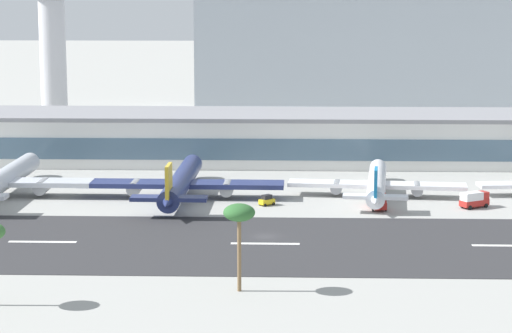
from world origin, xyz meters
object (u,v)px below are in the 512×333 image
at_px(distant_hotel_block, 359,45).
at_px(service_baggage_tug_2, 267,200).
at_px(airliner_blue_tail_gate_2, 377,184).
at_px(control_tower, 52,40).
at_px(airliner_black_tail_gate_0, 1,181).
at_px(palm_tree_0, 239,215).
at_px(airliner_gold_tail_gate_1, 180,183).
at_px(service_fuel_truck_0, 377,198).
at_px(service_box_truck_1, 474,199).
at_px(terminal_building, 276,137).

relative_size(distant_hotel_block, service_baggage_tug_2, 32.89).
height_order(airliner_blue_tail_gate_2, service_baggage_tug_2, airliner_blue_tail_gate_2).
bearing_deg(control_tower, airliner_black_tail_gate_0, -84.34).
relative_size(service_baggage_tug_2, palm_tree_0, 0.26).
height_order(airliner_gold_tail_gate_1, service_fuel_truck_0, airliner_gold_tail_gate_1).
bearing_deg(service_baggage_tug_2, airliner_black_tail_gate_0, -47.38).
bearing_deg(service_box_truck_1, airliner_gold_tail_gate_1, 142.50).
height_order(airliner_gold_tail_gate_1, airliner_blue_tail_gate_2, airliner_gold_tail_gate_1).
xyz_separation_m(service_box_truck_1, service_baggage_tug_2, (-42.13, 1.01, -0.74)).
distance_m(control_tower, palm_tree_0, 171.48).
bearing_deg(palm_tree_0, service_fuel_truck_0, 67.02).
height_order(control_tower, service_box_truck_1, control_tower).
xyz_separation_m(distant_hotel_block, service_box_truck_1, (13.19, -162.28, -22.14)).
relative_size(terminal_building, distant_hotel_block, 1.48).
distance_m(control_tower, service_box_truck_1, 148.65).
relative_size(airliner_black_tail_gate_0, airliner_gold_tail_gate_1, 1.02).
bearing_deg(control_tower, service_baggage_tug_2, -56.02).
bearing_deg(airliner_blue_tail_gate_2, service_box_truck_1, -112.08).
relative_size(airliner_black_tail_gate_0, airliner_blue_tail_gate_2, 1.19).
distance_m(distant_hotel_block, service_fuel_truck_0, 164.83).
bearing_deg(service_box_truck_1, control_tower, 106.67).
relative_size(airliner_black_tail_gate_0, service_baggage_tug_2, 14.76).
relative_size(airliner_blue_tail_gate_2, palm_tree_0, 3.30).
bearing_deg(service_box_truck_1, airliner_blue_tail_gate_2, 121.45).
height_order(terminal_building, distant_hotel_block, distant_hotel_block).
distance_m(distant_hotel_block, palm_tree_0, 224.74).
xyz_separation_m(service_fuel_truck_0, service_box_truck_1, (19.78, 0.96, -0.24)).
xyz_separation_m(terminal_building, service_fuel_truck_0, (21.13, -56.10, -4.32)).
bearing_deg(airliner_blue_tail_gate_2, airliner_gold_tail_gate_1, 99.61).
relative_size(control_tower, airliner_gold_tail_gate_1, 0.96).
relative_size(control_tower, service_box_truck_1, 7.60).
bearing_deg(airliner_blue_tail_gate_2, service_baggage_tug_2, 116.61).
bearing_deg(terminal_building, palm_tree_0, -91.92).
xyz_separation_m(control_tower, airliner_gold_tail_gate_1, (47.39, -91.61, -25.55)).
height_order(service_fuel_truck_0, palm_tree_0, palm_tree_0).
height_order(terminal_building, service_fuel_truck_0, terminal_building).
height_order(terminal_building, airliner_gold_tail_gate_1, terminal_building).
bearing_deg(distant_hotel_block, airliner_blue_tail_gate_2, -92.17).
bearing_deg(terminal_building, airliner_blue_tail_gate_2, -64.11).
bearing_deg(distant_hotel_block, control_tower, -146.08).
xyz_separation_m(terminal_building, distant_hotel_block, (27.72, 107.14, 17.58)).
bearing_deg(service_fuel_truck_0, service_box_truck_1, 87.47).
relative_size(terminal_building, service_box_truck_1, 26.53).
bearing_deg(terminal_building, control_tower, 147.03).
xyz_separation_m(airliner_blue_tail_gate_2, service_baggage_tug_2, (-23.17, -8.92, -1.83)).
xyz_separation_m(distant_hotel_block, airliner_gold_tail_gate_1, (-47.32, -155.30, -20.58)).
bearing_deg(terminal_building, airliner_black_tail_gate_0, -140.57).
bearing_deg(service_baggage_tug_2, palm_tree_0, 46.64).
height_order(distant_hotel_block, service_fuel_truck_0, distant_hotel_block).
xyz_separation_m(control_tower, palm_tree_0, (63.14, -158.47, -17.49)).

